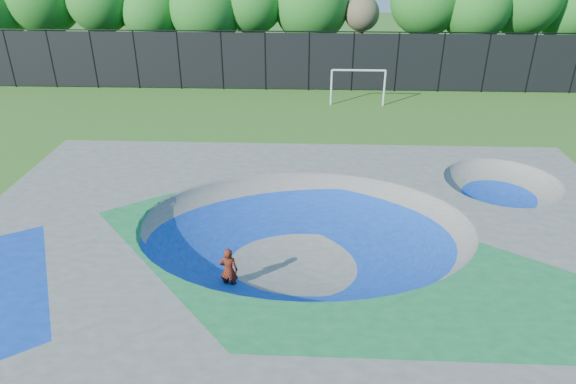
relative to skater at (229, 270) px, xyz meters
name	(u,v)px	position (x,y,z in m)	size (l,w,h in m)	color
ground	(305,261)	(2.30, 1.68, -0.77)	(120.00, 120.00, 0.00)	#2D5D19
skate_deck	(305,243)	(2.30, 1.68, -0.02)	(22.00, 14.00, 1.50)	gray
skater	(229,270)	(0.00, 0.00, 0.00)	(0.56, 0.37, 1.55)	#A82D0D
skateboard	(230,290)	(0.00, 0.00, -0.75)	(0.78, 0.22, 0.05)	black
soccer_goal	(358,80)	(5.44, 19.38, 0.82)	(3.47, 0.12, 2.29)	silver
fence	(309,60)	(2.30, 22.68, 1.32)	(48.09, 0.09, 4.04)	black
treeline	(288,4)	(0.65, 28.10, 4.30)	(53.19, 6.64, 8.51)	#443222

